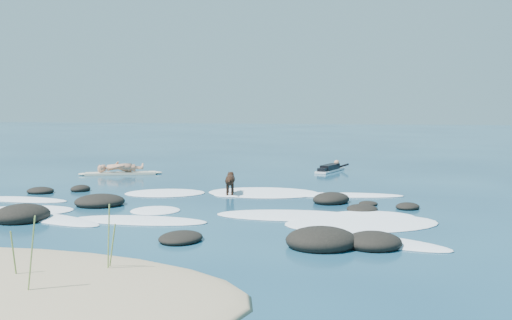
# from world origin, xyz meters

# --- Properties ---
(ground) EXTENTS (160.00, 160.00, 0.00)m
(ground) POSITION_xyz_m (0.00, 0.00, 0.00)
(ground) COLOR #0A2642
(ground) RESTS_ON ground
(reef_rocks) EXTENTS (13.57, 7.09, 0.54)m
(reef_rocks) POSITION_xyz_m (0.56, -2.14, 0.11)
(reef_rocks) COLOR black
(reef_rocks) RESTS_ON ground
(breaking_foam) EXTENTS (13.62, 8.38, 0.12)m
(breaking_foam) POSITION_xyz_m (2.15, -0.67, 0.01)
(breaking_foam) COLOR white
(breaking_foam) RESTS_ON ground
(standing_surfer_rig) EXTENTS (3.23, 1.64, 1.92)m
(standing_surfer_rig) POSITION_xyz_m (-4.26, 5.99, 0.76)
(standing_surfer_rig) COLOR beige
(standing_surfer_rig) RESTS_ON ground
(paddling_surfer_rig) EXTENTS (1.33, 2.44, 0.43)m
(paddling_surfer_rig) POSITION_xyz_m (4.02, 8.98, 0.15)
(paddling_surfer_rig) COLOR white
(paddling_surfer_rig) RESTS_ON ground
(dog) EXTENTS (0.45, 1.14, 0.73)m
(dog) POSITION_xyz_m (1.56, 1.56, 0.49)
(dog) COLOR black
(dog) RESTS_ON ground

